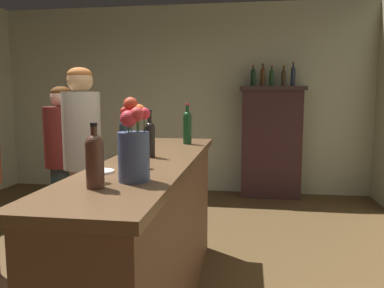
% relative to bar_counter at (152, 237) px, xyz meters
% --- Properties ---
extents(wall_back, '(5.72, 0.12, 2.80)m').
position_rel_bar_counter_xyz_m(wall_back, '(-0.41, 3.46, 0.87)').
color(wall_back, '#B6B497').
rests_on(wall_back, ground).
extents(bar_counter, '(0.55, 2.42, 1.06)m').
position_rel_bar_counter_xyz_m(bar_counter, '(0.00, 0.00, 0.00)').
color(bar_counter, brown).
rests_on(bar_counter, ground).
extents(display_cabinet, '(0.91, 0.37, 1.59)m').
position_rel_bar_counter_xyz_m(display_cabinet, '(0.93, 3.18, 0.30)').
color(display_cabinet, '#351D1F').
rests_on(display_cabinet, ground).
extents(wine_bottle_syrah, '(0.07, 0.07, 0.34)m').
position_rel_bar_counter_xyz_m(wine_bottle_syrah, '(0.11, 0.79, 0.68)').
color(wine_bottle_syrah, '#133719').
rests_on(wine_bottle_syrah, bar_counter).
extents(wine_bottle_riesling, '(0.08, 0.08, 0.29)m').
position_rel_bar_counter_xyz_m(wine_bottle_riesling, '(-0.05, -0.80, 0.66)').
color(wine_bottle_riesling, '#4C2C20').
rests_on(wine_bottle_riesling, bar_counter).
extents(wine_bottle_malbec, '(0.07, 0.07, 0.31)m').
position_rel_bar_counter_xyz_m(wine_bottle_malbec, '(-0.03, 0.07, 0.66)').
color(wine_bottle_malbec, black).
rests_on(wine_bottle_malbec, bar_counter).
extents(wine_bottle_merlot, '(0.07, 0.07, 0.34)m').
position_rel_bar_counter_xyz_m(wine_bottle_merlot, '(-0.14, -0.10, 0.67)').
color(wine_bottle_merlot, '#1D2A31').
rests_on(wine_bottle_merlot, bar_counter).
extents(wine_glass_front, '(0.07, 0.07, 0.14)m').
position_rel_bar_counter_xyz_m(wine_glass_front, '(0.02, -0.31, 0.62)').
color(wine_glass_front, white).
rests_on(wine_glass_front, bar_counter).
extents(wine_glass_mid, '(0.07, 0.07, 0.16)m').
position_rel_bar_counter_xyz_m(wine_glass_mid, '(-0.10, -0.67, 0.64)').
color(wine_glass_mid, white).
rests_on(wine_glass_mid, bar_counter).
extents(flower_arrangement, '(0.15, 0.15, 0.40)m').
position_rel_bar_counter_xyz_m(flower_arrangement, '(0.08, -0.64, 0.69)').
color(flower_arrangement, '#3F4B72').
rests_on(flower_arrangement, bar_counter).
extents(cheese_plate, '(0.14, 0.14, 0.01)m').
position_rel_bar_counter_xyz_m(cheese_plate, '(-0.16, -0.47, 0.53)').
color(cheese_plate, white).
rests_on(cheese_plate, bar_counter).
extents(display_bottle_left, '(0.07, 0.07, 0.30)m').
position_rel_bar_counter_xyz_m(display_bottle_left, '(0.66, 3.18, 1.20)').
color(display_bottle_left, '#17321A').
rests_on(display_bottle_left, display_cabinet).
extents(display_bottle_midleft, '(0.07, 0.07, 0.32)m').
position_rel_bar_counter_xyz_m(display_bottle_midleft, '(0.79, 3.18, 1.20)').
color(display_bottle_midleft, '#4D2C14').
rests_on(display_bottle_midleft, display_cabinet).
extents(display_bottle_center, '(0.06, 0.06, 0.29)m').
position_rel_bar_counter_xyz_m(display_bottle_center, '(0.92, 3.18, 1.19)').
color(display_bottle_center, '#193D1B').
rests_on(display_bottle_center, display_cabinet).
extents(display_bottle_midright, '(0.06, 0.06, 0.30)m').
position_rel_bar_counter_xyz_m(display_bottle_midright, '(1.08, 3.18, 1.19)').
color(display_bottle_midright, '#413019').
rests_on(display_bottle_midright, display_cabinet).
extents(display_bottle_right, '(0.06, 0.06, 0.33)m').
position_rel_bar_counter_xyz_m(display_bottle_right, '(1.21, 3.18, 1.21)').
color(display_bottle_right, '#252A3E').
rests_on(display_bottle_right, display_cabinet).
extents(patron_in_navy, '(0.36, 0.36, 1.55)m').
position_rel_bar_counter_xyz_m(patron_in_navy, '(-1.15, 1.06, 0.32)').
color(patron_in_navy, '#273737').
rests_on(patron_in_navy, ground).
extents(patron_redhead, '(0.31, 0.31, 1.69)m').
position_rel_bar_counter_xyz_m(patron_redhead, '(-0.76, 0.63, 0.42)').
color(patron_redhead, gray).
rests_on(patron_redhead, ground).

